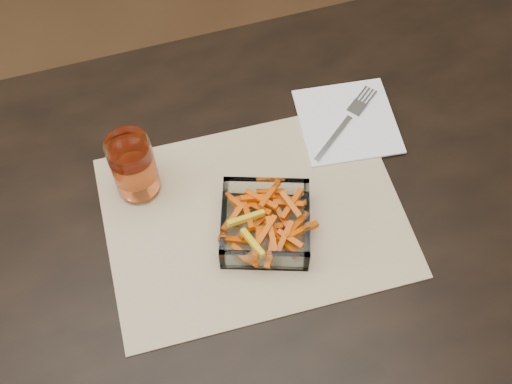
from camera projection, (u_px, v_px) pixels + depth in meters
dining_table at (191, 296)px, 1.01m from camera, size 1.60×0.90×0.75m
placemat at (254, 216)px, 0.98m from camera, size 0.46×0.35×0.00m
glass_bowl at (265, 225)px, 0.95m from camera, size 0.16×0.16×0.05m
tumbler at (134, 169)px, 0.96m from camera, size 0.07×0.07×0.12m
napkin at (347, 121)px, 1.07m from camera, size 0.17×0.17×0.00m
fork at (347, 121)px, 1.06m from camera, size 0.15×0.12×0.00m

